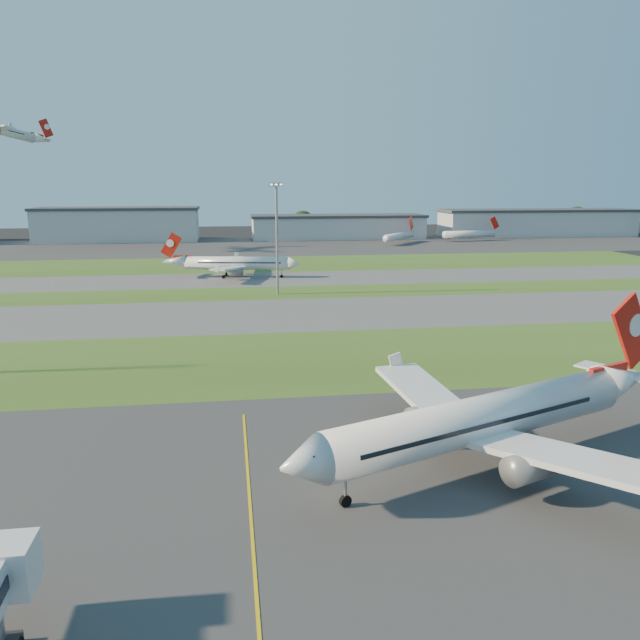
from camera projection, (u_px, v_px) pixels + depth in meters
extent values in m
plane|color=black|center=(179.00, 585.00, 40.80)|extent=(700.00, 700.00, 0.00)
cube|color=#333335|center=(179.00, 584.00, 40.79)|extent=(300.00, 70.00, 0.01)
cube|color=#3A531B|center=(205.00, 363.00, 91.05)|extent=(300.00, 34.00, 0.01)
cube|color=#515154|center=(211.00, 316.00, 122.94)|extent=(300.00, 32.00, 0.01)
cube|color=#3A531B|center=(214.00, 294.00, 147.10)|extent=(300.00, 18.00, 0.01)
cube|color=#515154|center=(215.00, 280.00, 168.37)|extent=(300.00, 26.00, 0.01)
cube|color=#3A531B|center=(217.00, 265.00, 200.26)|extent=(300.00, 40.00, 0.01)
cube|color=#333335|center=(220.00, 247.00, 258.24)|extent=(400.00, 80.00, 0.01)
cube|color=gold|center=(255.00, 578.00, 41.50)|extent=(0.25, 60.00, 0.02)
cube|color=silver|center=(4.00, 566.00, 36.09)|extent=(3.40, 3.00, 3.00)
cylinder|color=silver|center=(481.00, 419.00, 56.69)|extent=(32.71, 16.33, 4.25)
cube|color=#B6160B|center=(632.00, 331.00, 65.83)|extent=(6.88, 3.04, 8.46)
cube|color=silver|center=(571.00, 459.00, 49.80)|extent=(13.86, 16.54, 1.73)
cube|color=silver|center=(427.00, 395.00, 64.92)|extent=(7.23, 17.28, 1.73)
cylinder|color=slate|center=(531.00, 466.00, 51.32)|extent=(5.31, 4.12, 2.57)
cylinder|color=slate|center=(429.00, 416.00, 62.29)|extent=(5.31, 4.12, 2.57)
cylinder|color=silver|center=(237.00, 263.00, 172.81)|extent=(28.85, 8.81, 3.63)
cube|color=#B6160B|center=(171.00, 245.00, 172.46)|extent=(6.16, 1.46, 7.23)
cube|color=silver|center=(238.00, 261.00, 180.41)|extent=(5.16, 14.57, 1.48)
cube|color=silver|center=(229.00, 268.00, 165.49)|extent=(9.86, 14.82, 1.48)
cylinder|color=slate|center=(242.00, 266.00, 178.53)|extent=(4.35, 2.89, 2.20)
cylinder|color=slate|center=(235.00, 271.00, 167.71)|extent=(4.35, 2.89, 2.20)
cube|color=#B6160B|center=(43.00, 117.00, 236.37)|extent=(5.48, 3.53, 7.26)
cube|color=silver|center=(0.00, 128.00, 221.00)|extent=(13.27, 13.17, 1.48)
cylinder|color=silver|center=(399.00, 236.00, 269.03)|extent=(18.91, 22.18, 3.20)
cube|color=#B6160B|center=(411.00, 224.00, 278.89)|extent=(3.50, 4.20, 6.16)
cylinder|color=silver|center=(469.00, 234.00, 281.46)|extent=(26.15, 7.85, 3.20)
cube|color=#B6160B|center=(494.00, 223.00, 284.50)|extent=(5.14, 1.23, 6.16)
cylinder|color=gray|center=(277.00, 241.00, 144.60)|extent=(0.60, 0.60, 25.00)
cube|color=gray|center=(276.00, 184.00, 141.83)|extent=(3.20, 0.50, 0.80)
cube|color=#FFF2CC|center=(276.00, 184.00, 141.83)|extent=(2.80, 0.70, 0.35)
cube|color=#9A9CA1|center=(118.00, 226.00, 279.40)|extent=(70.00, 22.00, 14.00)
cube|color=#383A3F|center=(117.00, 209.00, 277.77)|extent=(71.40, 23.00, 1.20)
cube|color=#9A9CA1|center=(338.00, 228.00, 293.91)|extent=(80.00, 22.00, 10.00)
cube|color=#383A3F|center=(338.00, 216.00, 292.70)|extent=(81.60, 23.00, 1.20)
cube|color=#9A9CA1|center=(537.00, 224.00, 307.77)|extent=(95.00, 22.00, 12.00)
cube|color=#383A3F|center=(538.00, 210.00, 306.35)|extent=(96.90, 23.00, 1.20)
cylinder|color=black|center=(178.00, 235.00, 294.67)|extent=(1.00, 1.00, 3.60)
sphere|color=black|center=(177.00, 226.00, 293.80)|extent=(9.90, 9.90, 9.90)
cylinder|color=black|center=(303.00, 232.00, 305.95)|extent=(1.00, 1.00, 4.20)
sphere|color=black|center=(303.00, 223.00, 304.93)|extent=(11.55, 11.55, 11.55)
cylinder|color=black|center=(451.00, 231.00, 314.62)|extent=(1.00, 1.00, 3.80)
sphere|color=black|center=(451.00, 223.00, 313.70)|extent=(10.45, 10.45, 10.45)
cylinder|color=black|center=(575.00, 229.00, 328.25)|extent=(1.00, 1.00, 4.60)
sphere|color=black|center=(576.00, 219.00, 327.14)|extent=(12.65, 12.65, 12.65)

